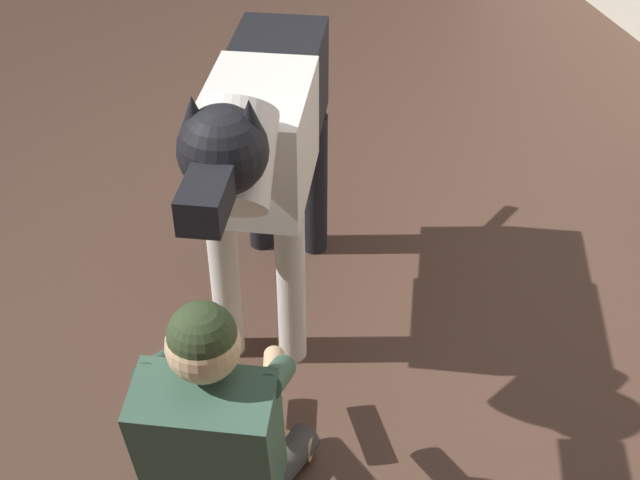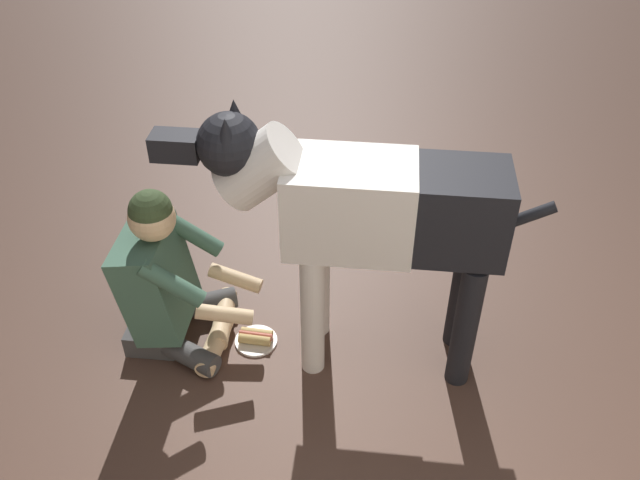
{
  "view_description": "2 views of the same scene",
  "coord_description": "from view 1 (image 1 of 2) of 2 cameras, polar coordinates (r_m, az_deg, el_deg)",
  "views": [
    {
      "loc": [
        2.39,
        -0.85,
        2.35
      ],
      "look_at": [
        0.34,
        -0.33,
        0.72
      ],
      "focal_mm": 47.45,
      "sensor_mm": 36.0,
      "label": 1
    },
    {
      "loc": [
        0.64,
        1.72,
        2.48
      ],
      "look_at": [
        0.09,
        -0.33,
        0.8
      ],
      "focal_mm": 38.05,
      "sensor_mm": 36.0,
      "label": 2
    }
  ],
  "objects": [
    {
      "name": "person_sitting_on_floor",
      "position": [
        2.61,
        -7.11,
        -12.73
      ],
      "size": [
        0.71,
        0.61,
        0.86
      ],
      "color": "#414040",
      "rests_on": "ground"
    },
    {
      "name": "ground_plane",
      "position": [
        3.46,
        3.93,
        -5.33
      ],
      "size": [
        15.8,
        15.8,
        0.0
      ],
      "primitive_type": "plane",
      "color": "brown"
    },
    {
      "name": "large_dog",
      "position": [
        2.98,
        -3.91,
        6.66
      ],
      "size": [
        1.55,
        0.73,
        1.28
      ],
      "color": "silver",
      "rests_on": "ground"
    },
    {
      "name": "hot_dog_on_plate",
      "position": [
        3.11,
        -4.97,
        -10.96
      ],
      "size": [
        0.21,
        0.21,
        0.06
      ],
      "color": "white",
      "rests_on": "ground"
    }
  ]
}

